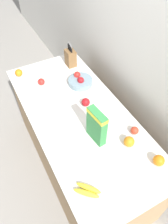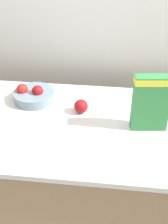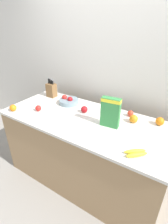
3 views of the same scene
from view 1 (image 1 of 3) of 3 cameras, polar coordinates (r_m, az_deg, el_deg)
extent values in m
plane|color=gray|center=(2.82, -0.98, -13.27)|extent=(14.00, 14.00, 0.00)
cube|color=silver|center=(2.10, 14.93, 12.45)|extent=(9.00, 0.06, 2.60)
cube|color=tan|center=(2.43, -1.12, -8.17)|extent=(1.94, 0.84, 0.90)
cube|color=silver|center=(2.07, -1.30, -0.97)|extent=(1.97, 0.87, 0.03)
cube|color=brown|center=(2.59, -3.54, 13.89)|extent=(0.13, 0.10, 0.19)
cylinder|color=black|center=(2.55, -4.07, 16.75)|extent=(0.02, 0.02, 0.07)
cube|color=silver|center=(2.53, -4.13, 17.65)|extent=(0.01, 0.00, 0.02)
cylinder|color=black|center=(2.53, -3.81, 16.48)|extent=(0.02, 0.02, 0.07)
cube|color=silver|center=(2.51, -3.87, 17.35)|extent=(0.01, 0.00, 0.02)
cylinder|color=black|center=(2.51, -3.55, 16.10)|extent=(0.02, 0.02, 0.06)
cube|color=silver|center=(2.49, -3.60, 16.98)|extent=(0.01, 0.00, 0.03)
cylinder|color=black|center=(2.50, -3.28, 15.79)|extent=(0.02, 0.02, 0.05)
cube|color=silver|center=(2.47, -3.33, 16.65)|extent=(0.01, 0.00, 0.04)
cube|color=#338442|center=(1.76, 3.30, -3.74)|extent=(0.20, 0.09, 0.32)
cube|color=yellow|center=(1.66, 3.50, -0.85)|extent=(0.20, 0.09, 0.04)
cylinder|color=gray|center=(2.35, -0.97, 7.92)|extent=(0.26, 0.26, 0.06)
sphere|color=#A31419|center=(2.31, -0.86, 8.28)|extent=(0.07, 0.07, 0.07)
sphere|color=red|center=(2.38, -1.80, 9.69)|extent=(0.07, 0.07, 0.07)
ellipsoid|color=yellow|center=(1.64, 0.60, -20.43)|extent=(0.16, 0.16, 0.04)
ellipsoid|color=yellow|center=(1.65, 1.19, -19.22)|extent=(0.17, 0.15, 0.04)
sphere|color=red|center=(2.39, -11.08, 7.78)|extent=(0.07, 0.07, 0.07)
sphere|color=red|center=(1.94, 13.08, -4.72)|extent=(0.07, 0.07, 0.07)
sphere|color=#A31419|center=(2.11, 0.43, 2.58)|extent=(0.08, 0.08, 0.08)
sphere|color=orange|center=(2.56, -16.69, 9.80)|extent=(0.08, 0.08, 0.08)
sphere|color=orange|center=(1.81, 18.95, -11.87)|extent=(0.09, 0.09, 0.09)
sphere|color=orange|center=(1.85, 11.69, -7.57)|extent=(0.09, 0.09, 0.09)
camera|label=2|loc=(1.46, -58.24, 4.34)|focal=50.00mm
camera|label=3|loc=(1.05, -70.90, -26.46)|focal=28.00mm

